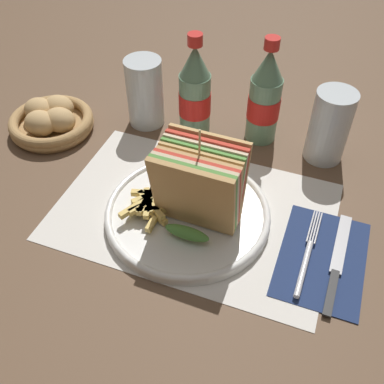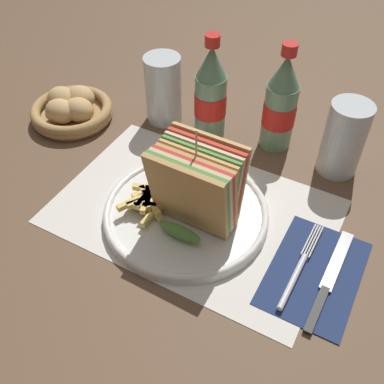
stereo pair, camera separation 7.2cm
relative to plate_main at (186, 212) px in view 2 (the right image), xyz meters
name	(u,v)px [view 2 (the right image)]	position (x,y,z in m)	size (l,w,h in m)	color
ground_plane	(182,201)	(-0.02, 0.03, -0.01)	(4.00, 4.00, 0.00)	brown
placemat	(194,211)	(0.01, 0.02, -0.01)	(0.45, 0.30, 0.00)	silver
plate_main	(186,212)	(0.00, 0.00, 0.00)	(0.27, 0.27, 0.02)	white
club_sandwich	(196,188)	(0.02, -0.01, 0.07)	(0.13, 0.11, 0.17)	tan
fries_pile	(149,200)	(-0.06, -0.02, 0.02)	(0.09, 0.09, 0.02)	#E5C166
ketchup_blob	(167,189)	(-0.05, 0.02, 0.02)	(0.04, 0.03, 0.01)	maroon
napkin	(315,273)	(0.22, -0.01, -0.01)	(0.13, 0.19, 0.00)	navy
fork	(297,272)	(0.20, -0.02, 0.00)	(0.02, 0.17, 0.01)	silver
knife	(329,278)	(0.24, -0.01, 0.00)	(0.02, 0.20, 0.00)	black
coke_bottle_near	(211,95)	(-0.07, 0.22, 0.08)	(0.06, 0.06, 0.21)	slate
coke_bottle_far	(280,105)	(0.06, 0.25, 0.08)	(0.06, 0.06, 0.21)	slate
glass_near	(342,143)	(0.18, 0.23, 0.05)	(0.07, 0.07, 0.14)	silver
glass_far	(163,89)	(-0.17, 0.22, 0.06)	(0.07, 0.07, 0.14)	silver
bread_basket	(72,110)	(-0.34, 0.13, 0.01)	(0.17, 0.17, 0.06)	#AD8451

